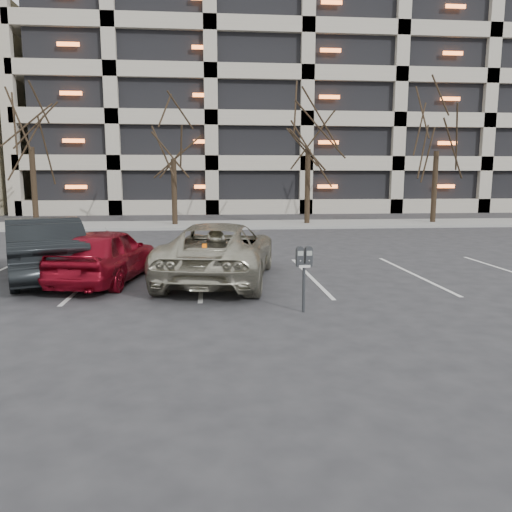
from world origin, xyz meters
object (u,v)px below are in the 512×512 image
object	(u,v)px
parking_meter	(304,263)
suv_silver	(219,251)
tree_c	(309,101)
car_dark	(44,248)
car_red	(105,255)
tree_b	(172,116)
tree_a	(28,96)
tree_d	(439,105)

from	to	relation	value
parking_meter	suv_silver	size ratio (longest dim) A/B	0.22
tree_c	suv_silver	size ratio (longest dim) A/B	1.59
suv_silver	car_dark	size ratio (longest dim) A/B	1.17
suv_silver	car_red	world-z (taller)	suv_silver
tree_b	tree_c	xyz separation A→B (m)	(7.00, 0.00, 0.82)
parking_meter	car_red	world-z (taller)	car_red
suv_silver	tree_c	bearing A→B (deg)	-99.12
tree_a	parking_meter	world-z (taller)	tree_a
car_red	car_dark	size ratio (longest dim) A/B	0.84
tree_b	car_dark	bearing A→B (deg)	-100.06
tree_b	suv_silver	size ratio (longest dim) A/B	1.39
tree_d	tree_a	bearing A→B (deg)	180.00
suv_silver	tree_d	bearing A→B (deg)	-120.15
parking_meter	car_red	size ratio (longest dim) A/B	0.31
tree_b	parking_meter	world-z (taller)	tree_b
tree_b	tree_c	size ratio (longest dim) A/B	0.87
tree_b	car_dark	world-z (taller)	tree_b
tree_a	tree_d	bearing A→B (deg)	0.00
car_dark	parking_meter	bearing A→B (deg)	126.63
tree_c	car_red	world-z (taller)	tree_c
tree_c	tree_b	bearing A→B (deg)	180.00
suv_silver	car_dark	world-z (taller)	car_dark
tree_d	car_dark	bearing A→B (deg)	-140.72
tree_c	car_red	bearing A→B (deg)	-118.99
tree_b	car_dark	distance (m)	14.42
parking_meter	suv_silver	xyz separation A→B (m)	(-1.54, 3.19, -0.23)
parking_meter	car_red	xyz separation A→B (m)	(-4.33, 3.18, -0.28)
tree_b	parking_meter	bearing A→B (deg)	-78.19
tree_a	tree_c	xyz separation A→B (m)	(14.00, 0.00, -0.07)
tree_a	tree_b	size ratio (longest dim) A/B	1.16
tree_c	parking_meter	world-z (taller)	tree_c
tree_c	car_dark	bearing A→B (deg)	-124.99
suv_silver	car_dark	xyz separation A→B (m)	(-4.42, 0.57, 0.06)
tree_b	tree_d	world-z (taller)	tree_d
tree_d	car_red	world-z (taller)	tree_d
tree_b	parking_meter	xyz separation A→B (m)	(3.58, -17.14, -4.63)
car_red	tree_a	bearing A→B (deg)	-55.01
tree_d	parking_meter	bearing A→B (deg)	-121.28
car_red	car_dark	world-z (taller)	car_dark
tree_b	car_dark	size ratio (longest dim) A/B	1.62
tree_a	suv_silver	world-z (taller)	tree_a
tree_a	tree_b	distance (m)	7.06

